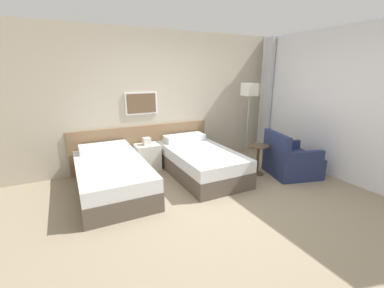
# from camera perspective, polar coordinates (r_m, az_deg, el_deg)

# --- Properties ---
(ground_plane) EXTENTS (16.00, 16.00, 0.00)m
(ground_plane) POSITION_cam_1_polar(r_m,az_deg,el_deg) (3.99, 6.66, -12.74)
(ground_plane) COLOR gray
(wall_headboard) EXTENTS (10.00, 0.10, 2.70)m
(wall_headboard) POSITION_cam_1_polar(r_m,az_deg,el_deg) (5.43, -5.69, 9.31)
(wall_headboard) COLOR #B7AD99
(wall_headboard) RESTS_ON ground_plane
(wall_window) EXTENTS (0.21, 4.60, 2.70)m
(wall_window) POSITION_cam_1_polar(r_m,az_deg,el_deg) (5.26, 30.85, 7.44)
(wall_window) COLOR white
(wall_window) RESTS_ON ground_plane
(bed_near_door) EXTENTS (1.06, 1.92, 0.63)m
(bed_near_door) POSITION_cam_1_polar(r_m,az_deg,el_deg) (4.39, -17.31, -6.92)
(bed_near_door) COLOR brown
(bed_near_door) RESTS_ON ground_plane
(bed_near_window) EXTENTS (1.06, 1.92, 0.63)m
(bed_near_window) POSITION_cam_1_polar(r_m,az_deg,el_deg) (4.87, 1.87, -3.91)
(bed_near_window) COLOR brown
(bed_near_window) RESTS_ON ground_plane
(nightstand) EXTENTS (0.46, 0.38, 0.66)m
(nightstand) POSITION_cam_1_polar(r_m,az_deg,el_deg) (5.21, -9.84, -2.76)
(nightstand) COLOR beige
(nightstand) RESTS_ON ground_plane
(floor_lamp) EXTENTS (0.27, 0.27, 1.67)m
(floor_lamp) POSITION_cam_1_polar(r_m,az_deg,el_deg) (5.72, 12.65, 10.71)
(floor_lamp) COLOR #9E9993
(floor_lamp) RESTS_ON ground_plane
(side_table) EXTENTS (0.38, 0.38, 0.58)m
(side_table) POSITION_cam_1_polar(r_m,az_deg,el_deg) (5.01, 14.48, -2.24)
(side_table) COLOR brown
(side_table) RESTS_ON ground_plane
(armchair) EXTENTS (1.01, 1.00, 0.83)m
(armchair) POSITION_cam_1_polar(r_m,az_deg,el_deg) (5.22, 21.04, -3.65)
(armchair) COLOR navy
(armchair) RESTS_ON ground_plane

